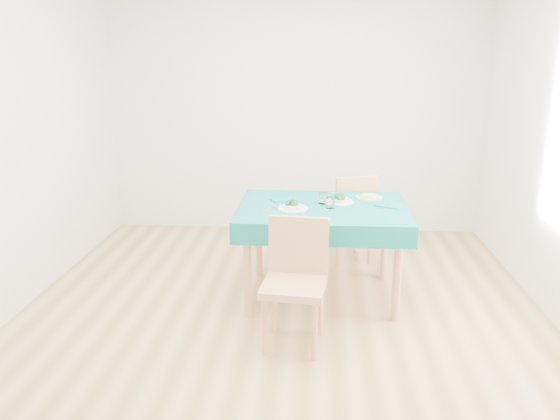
# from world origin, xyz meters

# --- Properties ---
(room_shell) EXTENTS (4.02, 4.52, 2.73)m
(room_shell) POSITION_xyz_m (0.00, 0.00, 1.35)
(room_shell) COLOR olive
(room_shell) RESTS_ON ground
(table) EXTENTS (1.30, 0.99, 0.76)m
(table) POSITION_xyz_m (0.30, 0.45, 0.38)
(table) COLOR #086159
(table) RESTS_ON ground
(chair_near) EXTENTS (0.46, 0.49, 1.02)m
(chair_near) POSITION_xyz_m (0.12, -0.34, 0.51)
(chair_near) COLOR tan
(chair_near) RESTS_ON ground
(chair_far) EXTENTS (0.53, 0.56, 1.01)m
(chair_far) POSITION_xyz_m (0.55, 1.30, 0.51)
(chair_far) COLOR tan
(chair_far) RESTS_ON ground
(bowl_near) EXTENTS (0.23, 0.23, 0.07)m
(bowl_near) POSITION_xyz_m (0.07, 0.35, 0.79)
(bowl_near) COLOR white
(bowl_near) RESTS_ON table
(bowl_far) EXTENTS (0.23, 0.23, 0.07)m
(bowl_far) POSITION_xyz_m (0.44, 0.57, 0.79)
(bowl_far) COLOR white
(bowl_far) RESTS_ON table
(fork_near) EXTENTS (0.09, 0.17, 0.00)m
(fork_near) POSITION_xyz_m (-0.11, 0.32, 0.76)
(fork_near) COLOR silver
(fork_near) RESTS_ON table
(knife_near) EXTENTS (0.07, 0.21, 0.00)m
(knife_near) POSITION_xyz_m (0.17, 0.29, 0.76)
(knife_near) COLOR silver
(knife_near) RESTS_ON table
(fork_far) EXTENTS (0.05, 0.19, 0.00)m
(fork_far) POSITION_xyz_m (0.31, 0.63, 0.76)
(fork_far) COLOR silver
(fork_far) RESTS_ON table
(knife_far) EXTENTS (0.12, 0.20, 0.00)m
(knife_far) POSITION_xyz_m (0.82, 0.47, 0.76)
(knife_far) COLOR silver
(knife_far) RESTS_ON table
(napkin_near) EXTENTS (0.22, 0.20, 0.01)m
(napkin_near) POSITION_xyz_m (-0.02, 0.61, 0.76)
(napkin_near) COLOR #0C6B62
(napkin_near) RESTS_ON table
(napkin_far) EXTENTS (0.25, 0.22, 0.01)m
(napkin_far) POSITION_xyz_m (0.82, 0.49, 0.76)
(napkin_far) COLOR #0C6B62
(napkin_far) RESTS_ON table
(tumbler_center) EXTENTS (0.07, 0.07, 0.09)m
(tumbler_center) POSITION_xyz_m (0.30, 0.53, 0.80)
(tumbler_center) COLOR white
(tumbler_center) RESTS_ON table
(tumbler_side) EXTENTS (0.07, 0.07, 0.09)m
(tumbler_side) POSITION_xyz_m (0.36, 0.40, 0.80)
(tumbler_side) COLOR white
(tumbler_side) RESTS_ON table
(side_plate) EXTENTS (0.22, 0.22, 0.01)m
(side_plate) POSITION_xyz_m (0.68, 0.73, 0.76)
(side_plate) COLOR #A5BF5D
(side_plate) RESTS_ON table
(bread_slice) EXTENTS (0.14, 0.14, 0.02)m
(bread_slice) POSITION_xyz_m (0.68, 0.73, 0.78)
(bread_slice) COLOR beige
(bread_slice) RESTS_ON side_plate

